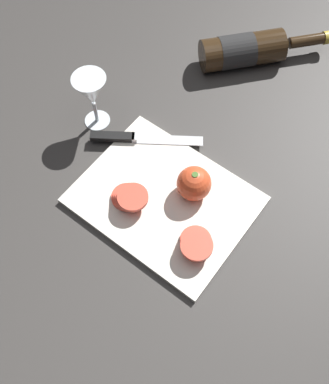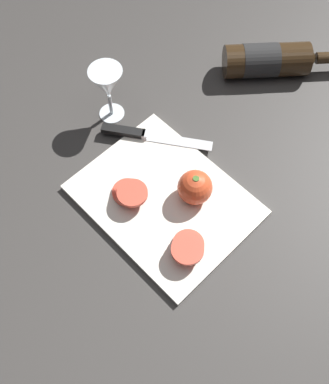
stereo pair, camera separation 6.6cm
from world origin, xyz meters
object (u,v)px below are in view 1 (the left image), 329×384
Objects in this scene: wine_bottle at (246,50)px; whole_tomato at (194,183)px; wine_glass at (91,93)px; tomato_slice_stack_far at (196,243)px; tomato_slice_stack_near at (130,197)px; knife at (125,137)px.

whole_tomato is at bearing -72.86° from wine_bottle.
tomato_slice_stack_far is (0.38, -0.13, -0.07)m from wine_glass.
whole_tomato is (0.12, -0.40, 0.01)m from wine_bottle.
whole_tomato reaches higher than tomato_slice_stack_near.
whole_tomato reaches higher than tomato_slice_stack_far.
wine_bottle is 0.42m from whole_tomato.
wine_glass is (-0.18, -0.38, 0.06)m from wine_bottle.
tomato_slice_stack_near is 1.05× the size of tomato_slice_stack_far.
wine_bottle is 1.99× the size of wine_glass.
wine_bottle is 0.51m from tomato_slice_stack_near.
wine_bottle reaches higher than tomato_slice_stack_near.
wine_bottle is 3.86× the size of whole_tomato.
tomato_slice_stack_far is at bearing -52.09° from whole_tomato.
tomato_slice_stack_near is at bearing -133.38° from whole_tomato.
wine_bottle is at bearing 93.26° from tomato_slice_stack_near.
tomato_slice_stack_near is (0.21, -0.13, -0.07)m from wine_glass.
wine_glass is at bearing 161.67° from tomato_slice_stack_far.
knife is 0.31m from tomato_slice_stack_far.
wine_bottle is 0.54m from tomato_slice_stack_far.
tomato_slice_stack_far is at bearing -57.48° from knife.
wine_bottle is 3.52× the size of tomato_slice_stack_far.
wine_glass is 0.25m from tomato_slice_stack_near.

